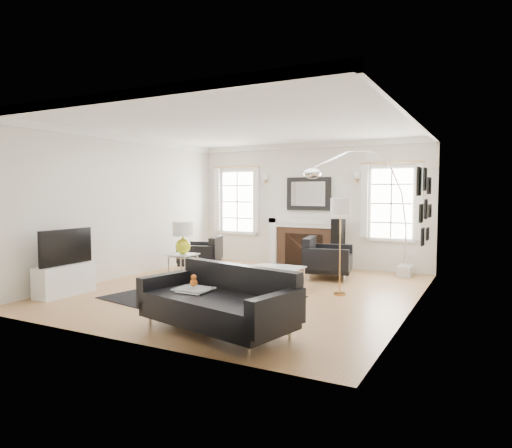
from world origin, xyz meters
The scene contains 25 objects.
floor centered at (0.00, 0.00, 0.00)m, with size 6.00×6.00×0.00m, color #A87846.
back_wall centered at (0.00, 3.00, 1.40)m, with size 5.50×0.04×2.80m, color silver.
front_wall centered at (0.00, -3.00, 1.40)m, with size 5.50×0.04×2.80m, color silver.
left_wall centered at (-2.75, 0.00, 1.40)m, with size 0.04×6.00×2.80m, color silver.
right_wall centered at (2.75, 0.00, 1.40)m, with size 0.04×6.00×2.80m, color silver.
ceiling centered at (0.00, 0.00, 2.80)m, with size 5.50×6.00×0.02m, color white.
crown_molding centered at (0.00, 0.00, 2.74)m, with size 5.50×6.00×0.12m, color white.
fireplace centered at (0.00, 2.79, 0.54)m, with size 1.70×0.69×1.11m.
mantel_mirror centered at (0.00, 2.95, 1.65)m, with size 1.05×0.07×0.75m.
window_left centered at (-1.85, 2.95, 1.46)m, with size 1.24×0.15×1.62m.
window_right centered at (1.85, 2.95, 1.46)m, with size 1.24×0.15×1.62m.
gallery_wall centered at (2.72, 1.30, 1.53)m, with size 0.04×1.73×1.29m.
tv_unit centered at (-2.44, -1.70, 0.33)m, with size 0.35×1.00×1.09m.
area_rug centered at (-0.35, -0.80, 0.01)m, with size 2.62×2.19×0.01m, color black.
sofa centered at (0.86, -2.19, 0.35)m, with size 2.13×1.32×0.65m.
armchair_left centered at (-1.80, 1.34, 0.34)m, with size 1.04×1.11×0.61m.
armchair_right centered at (0.84, 1.71, 0.37)m, with size 1.04×1.13×0.66m.
coffee_table centered at (0.44, 0.15, 0.37)m, with size 0.90×0.90×0.40m.
side_table_left centered at (-1.45, 0.17, 0.41)m, with size 0.47×0.47×0.52m.
nesting_table centered at (0.45, -2.15, 0.37)m, with size 0.44×0.37×0.49m.
gourd_lamp centered at (-1.45, 0.17, 0.87)m, with size 0.38×0.38×0.62m.
orange_vase centered at (0.45, -2.15, 0.57)m, with size 0.10×0.10×0.16m.
arc_floor_lamp centered at (1.45, 2.00, 1.40)m, with size 1.83×1.69×2.58m.
stick_floor_lamp centered at (1.54, 0.41, 1.38)m, with size 0.32×0.32×1.59m.
speaker_tower centered at (0.80, 2.65, 0.56)m, with size 0.22×0.22×1.12m, color black.
Camera 1 is at (3.75, -6.79, 1.69)m, focal length 32.00 mm.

